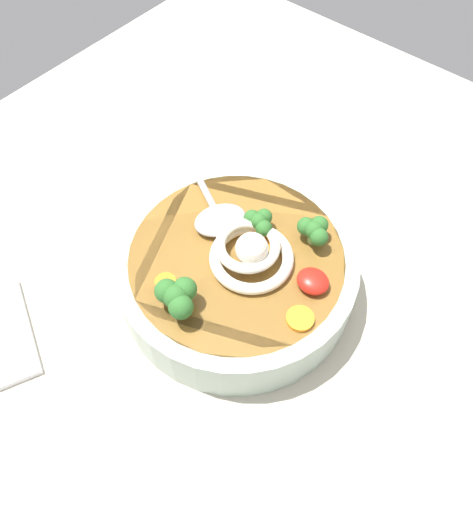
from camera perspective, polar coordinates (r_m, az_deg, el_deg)
name	(u,v)px	position (r cm, az deg, el deg)	size (l,w,h in cm)	color
table_slab	(257,281)	(64.22, 2.25, -2.76)	(101.95, 101.95, 3.42)	#BCB29E
soup_bowl	(236,271)	(58.89, 0.00, -1.72)	(27.08, 27.08, 6.52)	#9EB2A3
noodle_pile	(251,253)	(54.99, 1.62, 0.37)	(10.09, 9.90, 4.06)	silver
soup_spoon	(216,211)	(59.02, -2.32, 4.98)	(16.85, 10.89, 1.60)	#B7B7BC
chili_sauce_dollop	(313,281)	(54.18, 8.47, -2.77)	(3.53, 3.17, 1.59)	red
broccoli_floret_center	(177,296)	(51.13, -6.61, -4.46)	(4.91, 4.23, 3.88)	#7A9E60
broccoli_floret_far	(259,221)	(56.84, 2.55, 3.87)	(3.67, 3.16, 2.90)	#7A9E60
broccoli_floret_near_spoon	(314,230)	(56.52, 8.63, 2.89)	(3.97, 3.41, 3.14)	#7A9E60
carrot_slice_front	(268,246)	(56.85, 3.50, 1.12)	(2.71, 2.71, 0.45)	orange
carrot_slice_rear	(166,283)	(54.45, -7.85, -3.00)	(2.26, 2.26, 0.78)	orange
carrot_slice_right	(300,319)	(52.47, 7.06, -6.90)	(2.87, 2.87, 0.50)	orange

